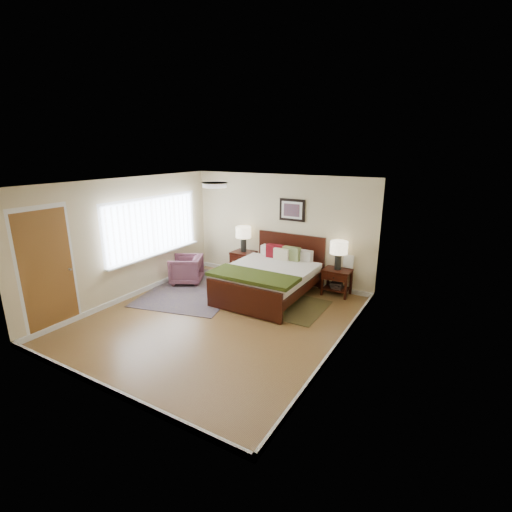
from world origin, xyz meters
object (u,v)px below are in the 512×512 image
Objects in this scene: lamp_right at (339,250)px; rug_persian at (196,289)px; lamp_left at (243,234)px; nightstand_right at (337,279)px; bed at (270,273)px; nightstand_left at (243,257)px; armchair at (186,269)px.

lamp_right reaches higher than rug_persian.
rug_persian is at bearing -110.71° from lamp_left.
lamp_right is at bearing 90.00° from nightstand_right.
bed is at bearing 1.17° from rug_persian.
nightstand_left is 1.04× the size of lamp_right.
lamp_left is at bearing 179.67° from nightstand_right.
lamp_left is at bearing 55.39° from rug_persian.
lamp_right is (0.00, 0.01, 0.65)m from nightstand_right.
bed reaches higher than armchair.
armchair reaches higher than nightstand_left.
lamp_left reaches higher than nightstand_left.
lamp_left reaches higher than lamp_right.
lamp_left is (0.00, 0.02, 0.56)m from nightstand_left.
nightstand_left is 1.40m from armchair.
armchair is 0.59m from rug_persian.
armchair is at bearing -173.81° from bed.
nightstand_left is 1.04× the size of lamp_left.
lamp_left is 0.86× the size of armchair.
nightstand_left is at bearing -179.80° from nightstand_right.
bed reaches higher than nightstand_left.
nightstand_left is 2.41m from lamp_right.
armchair is at bearing 140.44° from rug_persian.
nightstand_right is at bearing -90.00° from lamp_right.
bed is 3.71× the size of nightstand_right.
lamp_right is at bearing 80.14° from armchair.
nightstand_right is (1.19, 0.81, -0.18)m from bed.
lamp_right is at bearing 0.52° from nightstand_left.
rug_persian is (-2.84, -1.26, -0.35)m from nightstand_right.
lamp_left is 0.23× the size of rug_persian.
nightstand_left is at bearing 55.06° from rug_persian.
lamp_right is 3.52m from armchair.
bed is 2.12m from armchair.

